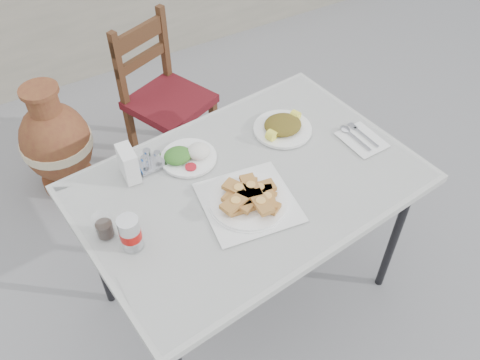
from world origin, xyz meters
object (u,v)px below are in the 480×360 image
cafe_table (249,190)px  salad_chopped_plate (283,126)px  cola_glass (104,227)px  terracotta_urn (57,143)px  soda_can (130,233)px  salad_rice_plate (188,155)px  napkin_holder (128,164)px  condiment_caddy (150,161)px  chair (164,97)px  pide_plate (249,197)px

cafe_table → salad_chopped_plate: 0.36m
cola_glass → terracotta_urn: bearing=88.2°
salad_chopped_plate → soda_can: size_ratio=1.87×
cafe_table → salad_chopped_plate: (0.30, 0.19, 0.08)m
salad_rice_plate → cola_glass: bearing=-154.6°
napkin_holder → salad_rice_plate: bearing=-3.7°
condiment_caddy → chair: bearing=64.4°
pide_plate → terracotta_urn: size_ratio=0.55×
salad_rice_plate → cola_glass: cola_glass is taller
pide_plate → salad_chopped_plate: (0.36, 0.30, -0.01)m
cola_glass → condiment_caddy: size_ratio=0.84×
terracotta_urn → cola_glass: bearing=-91.8°
salad_rice_plate → terracotta_urn: salad_rice_plate is taller
salad_chopped_plate → soda_can: bearing=-162.5°
terracotta_urn → napkin_holder: bearing=-80.9°
salad_chopped_plate → napkin_holder: size_ratio=1.88×
cafe_table → cola_glass: (-0.61, 0.03, 0.10)m
salad_chopped_plate → soda_can: (-0.84, -0.26, 0.05)m
salad_chopped_plate → cola_glass: bearing=-169.7°
napkin_holder → terracotta_urn: napkin_holder is taller
salad_chopped_plate → chair: bearing=102.0°
salad_rice_plate → condiment_caddy: (-0.16, 0.04, 0.01)m
chair → salad_chopped_plate: bearing=-100.0°
salad_rice_plate → napkin_holder: (-0.25, 0.03, 0.05)m
pide_plate → condiment_caddy: (-0.25, 0.39, -0.00)m
salad_rice_plate → chair: (0.26, 0.90, -0.37)m
salad_chopped_plate → chair: (-0.20, 0.95, -0.37)m
cola_glass → chair: (0.70, 1.11, -0.39)m
napkin_holder → chair: (0.51, 0.87, -0.41)m
salad_chopped_plate → salad_rice_plate: bearing=174.1°
salad_rice_plate → cafe_table: bearing=-56.3°
soda_can → napkin_holder: bearing=69.3°
napkin_holder → terracotta_urn: 1.15m
pide_plate → chair: size_ratio=0.42×
chair → salad_rice_plate: bearing=-127.8°
pide_plate → soda_can: size_ratio=2.82×
soda_can → cola_glass: soda_can is taller
soda_can → terracotta_urn: soda_can is taller
salad_rice_plate → chair: size_ratio=0.25×
salad_rice_plate → condiment_caddy: bearing=165.4°
cola_glass → pide_plate: bearing=-13.8°
salad_rice_plate → chair: bearing=74.1°
soda_can → terracotta_urn: size_ratio=0.20×
salad_rice_plate → soda_can: bearing=-140.7°
cola_glass → napkin_holder: size_ratio=0.71×
napkin_holder → condiment_caddy: size_ratio=1.19×
napkin_holder → condiment_caddy: 0.11m
condiment_caddy → salad_chopped_plate: bearing=-8.1°
napkin_holder → terracotta_urn: bearing=102.0°
cola_glass → salad_chopped_plate: bearing=10.3°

